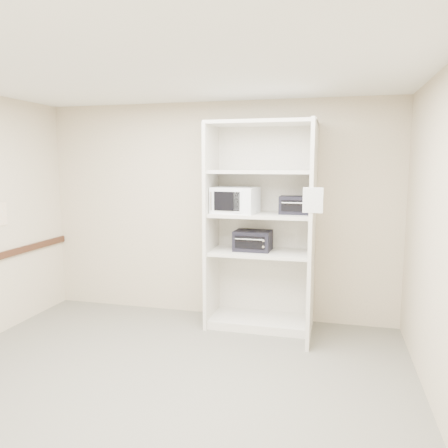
% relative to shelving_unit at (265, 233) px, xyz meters
% --- Properties ---
extents(floor, '(4.50, 4.00, 0.01)m').
position_rel_shelving_unit_xyz_m(floor, '(-0.67, -1.70, -1.13)').
color(floor, slate).
rests_on(floor, ground).
extents(ceiling, '(4.50, 4.00, 0.01)m').
position_rel_shelving_unit_xyz_m(ceiling, '(-0.67, -1.70, 1.57)').
color(ceiling, white).
extents(wall_back, '(4.50, 0.02, 2.70)m').
position_rel_shelving_unit_xyz_m(wall_back, '(-0.67, 0.30, 0.22)').
color(wall_back, beige).
rests_on(wall_back, ground).
extents(shelving_unit, '(1.24, 0.92, 2.42)m').
position_rel_shelving_unit_xyz_m(shelving_unit, '(0.00, 0.00, 0.00)').
color(shelving_unit, white).
rests_on(shelving_unit, floor).
extents(microwave, '(0.55, 0.44, 0.30)m').
position_rel_shelving_unit_xyz_m(microwave, '(-0.34, -0.05, 0.39)').
color(microwave, white).
rests_on(microwave, shelving_unit).
extents(toaster_oven_upper, '(0.36, 0.27, 0.20)m').
position_rel_shelving_unit_xyz_m(toaster_oven_upper, '(0.35, 0.02, 0.34)').
color(toaster_oven_upper, black).
rests_on(toaster_oven_upper, shelving_unit).
extents(toaster_oven_lower, '(0.44, 0.34, 0.24)m').
position_rel_shelving_unit_xyz_m(toaster_oven_lower, '(-0.14, 0.02, -0.09)').
color(toaster_oven_lower, black).
rests_on(toaster_oven_lower, shelving_unit).
extents(paper_sign, '(0.19, 0.02, 0.25)m').
position_rel_shelving_unit_xyz_m(paper_sign, '(0.57, -0.63, 0.45)').
color(paper_sign, white).
rests_on(paper_sign, shelving_unit).
extents(wall_poster, '(0.01, 0.19, 0.26)m').
position_rel_shelving_unit_xyz_m(wall_poster, '(-2.90, -0.85, 0.24)').
color(wall_poster, silver).
rests_on(wall_poster, wall_left).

